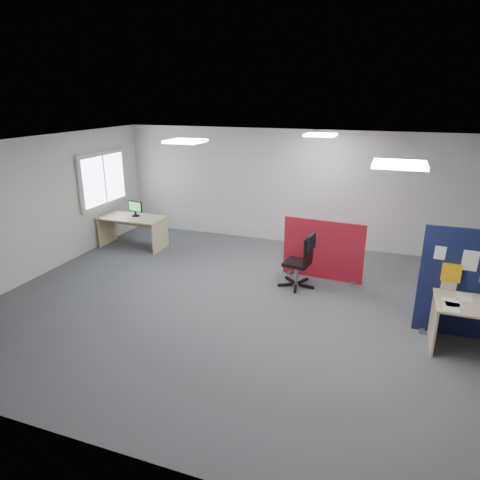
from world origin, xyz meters
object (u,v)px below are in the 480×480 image
(red_divider, at_px, (323,250))
(office_chair, at_px, (303,258))
(monitor_second, at_px, (135,208))
(second_desk, at_px, (133,224))

(red_divider, distance_m, office_chair, 0.62)
(monitor_second, bearing_deg, red_divider, 4.60)
(red_divider, height_order, second_desk, red_divider)
(office_chair, bearing_deg, monitor_second, 175.28)
(monitor_second, xyz_separation_m, office_chair, (4.19, -1.00, -0.34))
(red_divider, xyz_separation_m, office_chair, (-0.28, -0.56, 0.01))
(monitor_second, height_order, office_chair, monitor_second)
(second_desk, height_order, monitor_second, monitor_second)
(red_divider, bearing_deg, monitor_second, 178.60)
(second_desk, distance_m, office_chair, 4.33)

